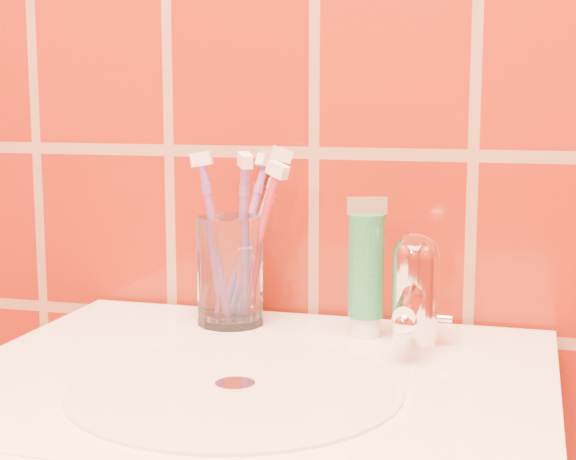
% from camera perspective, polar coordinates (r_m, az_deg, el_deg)
% --- Properties ---
extents(glass_tumbler, '(0.08, 0.08, 0.12)m').
position_cam_1_polar(glass_tumbler, '(1.00, -3.73, -2.63)').
color(glass_tumbler, white).
rests_on(glass_tumbler, pedestal_sink).
extents(toothpaste_tube, '(0.04, 0.04, 0.15)m').
position_cam_1_polar(toothpaste_tube, '(0.95, 5.07, -2.72)').
color(toothpaste_tube, white).
rests_on(toothpaste_tube, pedestal_sink).
extents(faucet, '(0.05, 0.11, 0.12)m').
position_cam_1_polar(faucet, '(0.92, 8.19, -3.60)').
color(faucet, white).
rests_on(faucet, pedestal_sink).
extents(toothbrush_0, '(0.13, 0.12, 0.21)m').
position_cam_1_polar(toothbrush_0, '(1.01, -2.10, -0.41)').
color(toothbrush_0, '#7DB6DE').
rests_on(toothbrush_0, glass_tumbler).
extents(toothbrush_1, '(0.13, 0.11, 0.20)m').
position_cam_1_polar(toothbrush_1, '(0.99, -2.04, -1.01)').
color(toothbrush_1, '#B92734').
rests_on(toothbrush_1, glass_tumbler).
extents(toothbrush_2, '(0.08, 0.10, 0.21)m').
position_cam_1_polar(toothbrush_2, '(0.98, -2.97, -0.75)').
color(toothbrush_2, '#75499C').
rests_on(toothbrush_2, glass_tumbler).
extents(toothbrush_3, '(0.11, 0.17, 0.22)m').
position_cam_1_polar(toothbrush_3, '(1.03, -2.77, -0.53)').
color(toothbrush_3, '#794493').
rests_on(toothbrush_3, glass_tumbler).
extents(toothbrush_4, '(0.07, 0.06, 0.21)m').
position_cam_1_polar(toothbrush_4, '(0.99, -4.70, -0.71)').
color(toothbrush_4, '#7B4493').
rests_on(toothbrush_4, glass_tumbler).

